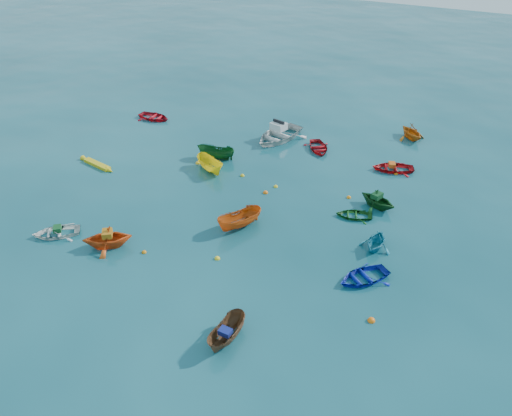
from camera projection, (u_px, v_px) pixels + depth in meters
The scene contains 31 objects.
ground at pixel (216, 254), 29.50m from camera, with size 160.00×160.00×0.00m, color #093B44.
dinghy_white_near at pixel (57, 235), 31.12m from camera, with size 2.04×2.85×0.59m, color white.
sampan_brown_mid at pixel (227, 340), 23.89m from camera, with size 1.07×2.83×1.10m, color brown.
dinghy_blue_se at pixel (363, 280), 27.57m from camera, with size 2.16×3.02×0.63m, color #0D23AA.
dinghy_orange_w at pixel (109, 246), 30.11m from camera, with size 2.48×2.88×1.52m, color #E85215.
sampan_yellow_mid at pixel (211, 171), 38.11m from camera, with size 1.18×3.13×1.21m, color yellow.
dinghy_green_e at pixel (354, 217), 32.83m from camera, with size 1.70×2.38×0.49m, color #145619.
dinghy_cyan_se at pixel (375, 248), 30.00m from camera, with size 1.98×2.29×1.21m, color teal.
dinghy_red_nw at pixel (154, 119), 46.64m from camera, with size 2.26×3.16×0.66m, color red.
sampan_orange_n at pixel (240, 227), 31.81m from camera, with size 1.22×3.24×1.25m, color #D05813.
dinghy_green_n at pixel (377, 207), 33.82m from camera, with size 2.24×2.60×1.37m, color #104518.
dinghy_red_ne at pixel (392, 170), 38.21m from camera, with size 2.23×3.12×0.65m, color red.
dinghy_red_far at pixel (318, 150), 41.17m from camera, with size 2.13×2.98×0.62m, color #B20E14.
dinghy_orange_far at pixel (410, 138), 43.05m from camera, with size 2.34×2.72×1.43m, color #CB6613.
sampan_green_far at pixel (216, 159), 39.84m from camera, with size 1.14×3.03×1.17m, color #124D1E.
kayak_yellow at pixel (97, 166), 38.81m from camera, with size 0.50×3.45×0.34m, color gold, non-canonical shape.
motorboat_white at pixel (278, 139), 42.93m from camera, with size 3.62×5.06×1.65m, color silver.
tarp_green_a at pixel (57, 229), 30.90m from camera, with size 0.61×0.46×0.30m, color #134D21.
tarp_blue_a at pixel (225, 332), 23.40m from camera, with size 0.59×0.45×0.29m, color navy.
tarp_orange_a at pixel (107, 234), 29.61m from camera, with size 0.75×0.57×0.37m, color #B96913.
tarp_green_b at pixel (377, 196), 33.41m from camera, with size 0.73×0.55×0.35m, color #10421D.
tarp_orange_b at pixel (392, 165), 37.96m from camera, with size 0.63×0.48×0.31m, color #DB5716.
buoy_or_a at pixel (144, 253), 29.60m from camera, with size 0.30×0.30×0.30m, color orange.
buoy_ye_a at pixel (217, 259), 29.10m from camera, with size 0.33×0.33×0.33m, color yellow.
buoy_or_b at pixel (371, 321), 24.94m from camera, with size 0.39×0.39×0.39m, color orange.
buoy_ye_b at pixel (198, 163), 39.15m from camera, with size 0.37×0.37×0.37m, color gold.
buoy_or_c at pixel (265, 193), 35.37m from camera, with size 0.37×0.37×0.37m, color orange.
buoy_ye_c at pixel (276, 187), 36.09m from camera, with size 0.31×0.31×0.31m, color yellow.
buoy_or_d at pixel (349, 198), 34.82m from camera, with size 0.32×0.32×0.32m, color orange.
buoy_ye_d at pixel (242, 176), 37.45m from camera, with size 0.33×0.33×0.33m, color gold.
buoy_or_e at pixel (396, 174), 37.70m from camera, with size 0.31×0.31×0.31m, color orange.
Camera 1 is at (13.27, -19.33, 18.26)m, focal length 35.00 mm.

